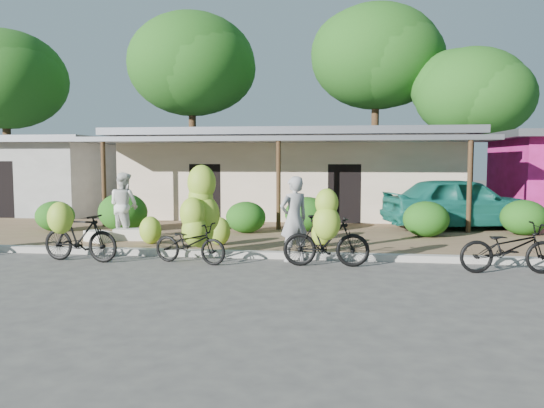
{
  "coord_description": "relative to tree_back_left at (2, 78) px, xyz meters",
  "views": [
    {
      "loc": [
        1.89,
        -9.9,
        2.26
      ],
      "look_at": [
        0.26,
        2.56,
        1.2
      ],
      "focal_mm": 35.0,
      "sensor_mm": 36.0,
      "label": 1
    }
  ],
  "objects": [
    {
      "name": "bike_center",
      "position": [
        12.41,
        -11.68,
        -5.16
      ],
      "size": [
        1.79,
        1.31,
        2.14
      ],
      "rotation": [
        0.0,
        0.0,
        1.34
      ],
      "color": "black",
      "rests_on": "ground"
    },
    {
      "name": "bike_far_right",
      "position": [
        18.9,
        -12.12,
        -5.51
      ],
      "size": [
        1.99,
        0.85,
        1.02
      ],
      "rotation": [
        0.0,
        0.0,
        1.66
      ],
      "color": "black",
      "rests_on": "ground"
    },
    {
      "name": "tree_back_left",
      "position": [
        0.0,
        0.0,
        0.0
      ],
      "size": [
        5.72,
        5.64,
        8.18
      ],
      "color": "#4C381E",
      "rests_on": "ground"
    },
    {
      "name": "hedge_0",
      "position": [
        7.1,
        -8.25,
        -5.45
      ],
      "size": [
        1.16,
        1.04,
        0.9
      ],
      "primitive_type": "ellipsoid",
      "color": "#1F5112",
      "rests_on": "sidewalk"
    },
    {
      "name": "shop_grey",
      "position": [
        2.69,
        -2.12,
        -4.4
      ],
      "size": [
        7.0,
        6.0,
        3.15
      ],
      "color": "#A7A7A2",
      "rests_on": "ground"
    },
    {
      "name": "tree_near_right",
      "position": [
        21.0,
        1.5,
        -0.76
      ],
      "size": [
        5.05,
        4.92,
        7.13
      ],
      "color": "#4C381E",
      "rests_on": "ground"
    },
    {
      "name": "bike_left",
      "position": [
        9.85,
        -12.15,
        -5.4
      ],
      "size": [
        1.88,
        1.25,
        1.38
      ],
      "rotation": [
        0.0,
        0.0,
        1.44
      ],
      "color": "black",
      "rests_on": "ground"
    },
    {
      "name": "hedge_3",
      "position": [
        14.57,
        -7.3,
        -5.39
      ],
      "size": [
        1.32,
        1.19,
        1.03
      ],
      "primitive_type": "ellipsoid",
      "color": "#1F5112",
      "rests_on": "sidewalk"
    },
    {
      "name": "tree_center_right",
      "position": [
        17.0,
        3.5,
        1.25
      ],
      "size": [
        6.27,
        6.24,
        9.67
      ],
      "color": "#4C381E",
      "rests_on": "ground"
    },
    {
      "name": "loose_banana_c",
      "position": [
        15.13,
        -10.05,
        -5.58
      ],
      "size": [
        0.52,
        0.44,
        0.65
      ],
      "primitive_type": "ellipsoid",
      "color": "#9ABF2F",
      "rests_on": "sidewalk"
    },
    {
      "name": "hedge_5",
      "position": [
        20.73,
        -7.3,
        -5.4
      ],
      "size": [
        1.28,
        1.15,
        1.0
      ],
      "primitive_type": "ellipsoid",
      "color": "#1F5112",
      "rests_on": "sidewalk"
    },
    {
      "name": "teal_van",
      "position": [
        19.27,
        -6.11,
        -5.09
      ],
      "size": [
        5.09,
        3.08,
        1.62
      ],
      "primitive_type": "imported",
      "rotation": [
        0.0,
        0.0,
        1.83
      ],
      "color": "#186E5F",
      "rests_on": "sidewalk"
    },
    {
      "name": "ground",
      "position": [
        13.69,
        -13.11,
        -6.02
      ],
      "size": [
        100.0,
        100.0,
        0.0
      ],
      "primitive_type": "plane",
      "color": "#484542",
      "rests_on": "ground"
    },
    {
      "name": "loose_banana_b",
      "position": [
        12.57,
        -10.18,
        -5.55
      ],
      "size": [
        0.56,
        0.48,
        0.7
      ],
      "primitive_type": "ellipsoid",
      "color": "#9ABF2F",
      "rests_on": "sidewalk"
    },
    {
      "name": "sidewalk",
      "position": [
        13.69,
        -8.11,
        -5.96
      ],
      "size": [
        60.0,
        6.0,
        0.12
      ],
      "primitive_type": "cube",
      "color": "#8E724C",
      "rests_on": "ground"
    },
    {
      "name": "loose_banana_a",
      "position": [
        10.8,
        -10.23,
        -5.55
      ],
      "size": [
        0.56,
        0.48,
        0.7
      ],
      "primitive_type": "ellipsoid",
      "color": "#9ABF2F",
      "rests_on": "sidewalk"
    },
    {
      "name": "bystander",
      "position": [
        9.73,
        -9.33,
        -5.01
      ],
      "size": [
        1.08,
        0.98,
        1.79
      ],
      "primitive_type": "imported",
      "rotation": [
        0.0,
        0.0,
        2.71
      ],
      "color": "silver",
      "rests_on": "sidewalk"
    },
    {
      "name": "tree_far_center",
      "position": [
        8.0,
        3.0,
        1.02
      ],
      "size": [
        6.33,
        6.3,
        9.46
      ],
      "color": "#4C381E",
      "rests_on": "ground"
    },
    {
      "name": "vendor",
      "position": [
        14.55,
        -11.41,
        -5.08
      ],
      "size": [
        0.82,
        0.77,
        1.89
      ],
      "primitive_type": "imported",
      "rotation": [
        0.0,
        0.0,
        3.77
      ],
      "color": "gray",
      "rests_on": "ground"
    },
    {
      "name": "sack_far",
      "position": [
        9.3,
        -10.05,
        -5.76
      ],
      "size": [
        0.84,
        0.72,
        0.28
      ],
      "primitive_type": "cube",
      "rotation": [
        0.0,
        0.0,
        -0.56
      ],
      "color": "beige",
      "rests_on": "sidewalk"
    },
    {
      "name": "hedge_1",
      "position": [
        9.12,
        -7.99,
        -5.33
      ],
      "size": [
        1.47,
        1.32,
        1.15
      ],
      "primitive_type": "ellipsoid",
      "color": "#1F5112",
      "rests_on": "sidewalk"
    },
    {
      "name": "bike_right",
      "position": [
        15.29,
        -12.05,
        -5.35
      ],
      "size": [
        1.84,
        1.17,
        1.69
      ],
      "rotation": [
        0.0,
        0.0,
        1.61
      ],
      "color": "black",
      "rests_on": "ground"
    },
    {
      "name": "shop_main",
      "position": [
        13.69,
        -2.18,
        -4.3
      ],
      "size": [
        13.0,
        8.5,
        3.35
      ],
      "color": "beige",
      "rests_on": "ground"
    },
    {
      "name": "sack_near",
      "position": [
        10.03,
        -9.63,
        -5.75
      ],
      "size": [
        0.88,
        0.46,
        0.3
      ],
      "primitive_type": "cube",
      "rotation": [
        0.0,
        0.0,
        0.08
      ],
      "color": "beige",
      "rests_on": "sidewalk"
    },
    {
      "name": "curb",
      "position": [
        13.69,
        -11.11,
        -5.95
      ],
      "size": [
        60.0,
        0.25,
        0.15
      ],
      "primitive_type": "cube",
      "color": "#A8A399",
      "rests_on": "ground"
    },
    {
      "name": "hedge_4",
      "position": [
        17.93,
        -8.02,
        -5.41
      ],
      "size": [
        1.26,
        1.14,
        0.99
      ],
      "primitive_type": "ellipsoid",
      "color": "#1F5112",
      "rests_on": "sidewalk"
    },
    {
      "name": "hedge_2",
      "position": [
        12.83,
        -7.88,
        -5.44
      ],
      "size": [
        1.17,
        1.06,
        0.92
      ],
      "primitive_type": "ellipsoid",
      "color": "#1F5112",
      "rests_on": "sidewalk"
    }
  ]
}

